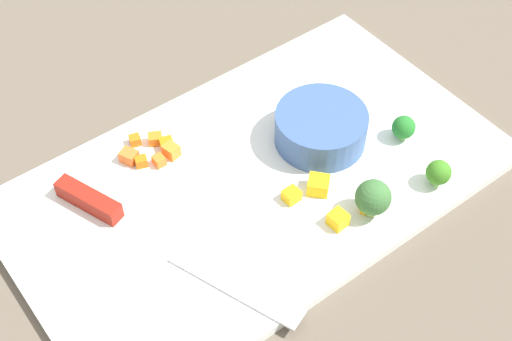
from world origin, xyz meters
The scene contains 18 objects.
ground_plane centered at (0.00, 0.00, 0.00)m, with size 4.00×4.00×0.00m, color brown.
cutting_board centered at (0.00, 0.00, 0.01)m, with size 0.54×0.31×0.01m, color white.
prep_bowl centered at (0.09, 0.00, 0.03)m, with size 0.10×0.10×0.04m, color #38578E.
chef_knife centered at (-0.15, 0.03, 0.02)m, with size 0.12×0.29×0.02m.
carrot_dice_0 centered at (-0.10, 0.10, 0.02)m, with size 0.02×0.02×0.01m, color orange.
carrot_dice_1 centered at (-0.06, 0.08, 0.02)m, with size 0.02×0.01×0.01m, color orange.
carrot_dice_2 centered at (-0.09, 0.09, 0.02)m, with size 0.01×0.01×0.01m, color orange.
carrot_dice_3 centered at (-0.08, 0.12, 0.02)m, with size 0.01×0.01×0.01m, color orange.
carrot_dice_4 centered at (-0.05, 0.10, 0.02)m, with size 0.01×0.01×0.01m, color orange.
carrot_dice_5 centered at (-0.06, 0.11, 0.02)m, with size 0.02×0.01×0.01m, color orange.
carrot_dice_6 centered at (-0.07, 0.08, 0.02)m, with size 0.01×0.01×0.01m, color orange.
pepper_dice_0 centered at (0.01, -0.05, 0.02)m, with size 0.02×0.02×0.01m, color yellow.
pepper_dice_1 centered at (0.04, -0.06, 0.02)m, with size 0.02×0.02×0.02m, color yellow.
pepper_dice_2 centered at (0.06, -0.11, 0.02)m, with size 0.01×0.01×0.01m, color yellow.
pepper_dice_3 centered at (0.03, -0.10, 0.02)m, with size 0.02×0.02×0.02m, color yellow.
broccoli_floret_0 centered at (0.15, -0.13, 0.03)m, with size 0.03×0.03×0.03m.
broccoli_floret_1 centered at (0.17, -0.05, 0.03)m, with size 0.03×0.03×0.03m.
broccoli_floret_2 centered at (0.07, -0.11, 0.04)m, with size 0.04×0.04×0.04m.
Camera 1 is at (-0.31, -0.41, 0.62)m, focal length 50.77 mm.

